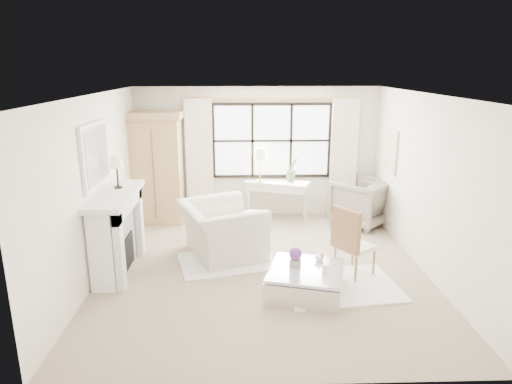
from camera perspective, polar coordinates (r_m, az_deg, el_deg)
floor at (r=7.33m, az=0.90°, el=-9.49°), size 5.50×5.50×0.00m
ceiling at (r=6.66m, az=1.00°, el=12.08°), size 5.50×5.50×0.00m
wall_back at (r=9.55m, az=0.15°, el=4.96°), size 5.00×0.00×5.00m
wall_front at (r=4.27m, az=2.73°, el=-8.65°), size 5.00×0.00×5.00m
wall_left at (r=7.20m, az=-19.35°, el=0.56°), size 0.00×5.50×5.50m
wall_right at (r=7.42m, az=20.61°, el=0.88°), size 0.00×5.50×5.50m
window_pane at (r=9.51m, az=1.98°, el=6.43°), size 2.40×0.02×1.50m
window_frame at (r=9.50m, az=1.98°, el=6.42°), size 2.50×0.04×1.50m
curtain_rod at (r=9.35m, az=2.05°, el=11.65°), size 3.30×0.04×0.04m
curtain_left at (r=9.51m, az=-7.09°, el=4.09°), size 0.55×0.10×2.47m
curtain_right at (r=9.71m, az=10.88°, el=4.16°), size 0.55×0.10×2.47m
fireplace at (r=7.34m, az=-17.17°, el=-4.72°), size 0.58×1.66×1.26m
mirror_frame at (r=7.09m, az=-19.47°, el=4.40°), size 0.05×1.15×0.95m
mirror_glass at (r=7.08m, az=-19.24°, el=4.40°), size 0.02×1.00×0.80m
art_frame at (r=8.93m, az=16.51°, el=4.88°), size 0.04×0.62×0.82m
art_canvas at (r=8.92m, az=16.38°, el=4.89°), size 0.01×0.52×0.72m
mantel_lamp at (r=7.33m, az=-17.06°, el=3.47°), size 0.22×0.22×0.51m
armoire at (r=9.35m, az=-12.38°, el=3.05°), size 1.13×0.72×2.24m
console_table at (r=9.50m, az=2.62°, el=-1.01°), size 1.38×0.88×0.80m
console_lamp at (r=9.26m, az=0.53°, el=4.66°), size 0.28×0.28×0.69m
orchid_plant at (r=9.38m, az=4.53°, el=2.85°), size 0.34×0.32×0.50m
side_table at (r=8.40m, az=-0.25°, el=-3.73°), size 0.40×0.40×0.51m
rug_left at (r=7.55m, az=-3.51°, el=-8.64°), size 1.75×1.43×0.03m
rug_right at (r=6.87m, az=10.48°, el=-11.45°), size 1.75×1.40×0.03m
club_armchair at (r=7.67m, az=-4.31°, el=-4.75°), size 1.63×1.72×0.89m
wingback_chair at (r=9.39m, az=13.01°, el=-1.20°), size 1.41×1.42×0.92m
french_chair at (r=7.13m, az=12.08°, el=-7.86°), size 0.67×0.67×1.08m
coffee_table at (r=6.54m, az=6.24°, el=-11.07°), size 1.23×1.23×0.38m
planter_box at (r=6.48m, az=4.93°, el=-8.82°), size 0.17×0.17×0.11m
planter_flowers at (r=6.43m, az=4.95°, el=-7.67°), size 0.18×0.18×0.18m
pillar_candle at (r=6.34m, az=8.70°, el=-9.45°), size 0.10×0.10×0.12m
coffee_vase at (r=6.69m, az=7.95°, el=-7.95°), size 0.17×0.17×0.14m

